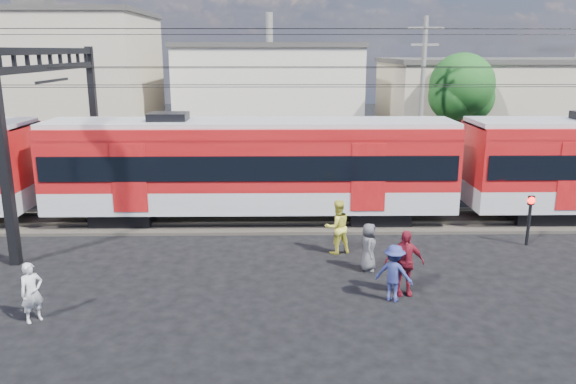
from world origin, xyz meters
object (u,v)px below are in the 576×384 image
commuter_train (256,165)px  pedestrian_c (394,273)px  pedestrian_a (32,292)px  crossing_signal (530,211)px

commuter_train → pedestrian_c: commuter_train is taller
commuter_train → pedestrian_c: (4.10, -7.46, -1.58)m
pedestrian_a → pedestrian_c: 9.63m
crossing_signal → pedestrian_a: bearing=-159.9°
commuter_train → crossing_signal: (9.85, -2.93, -1.12)m
pedestrian_a → pedestrian_c: pedestrian_c is taller
commuter_train → crossing_signal: 10.34m
pedestrian_c → crossing_signal: size_ratio=0.89×
pedestrian_c → pedestrian_a: bearing=32.7°
pedestrian_a → crossing_signal: (15.31, 5.61, 0.48)m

